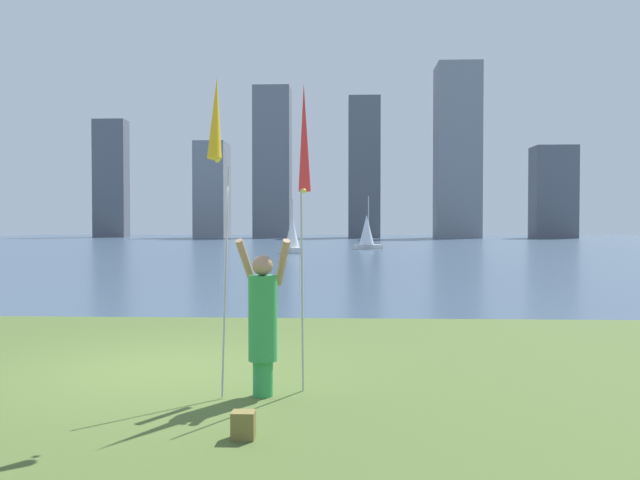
% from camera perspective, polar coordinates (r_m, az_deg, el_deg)
% --- Properties ---
extents(ground, '(120.00, 138.00, 0.12)m').
position_cam_1_polar(ground, '(59.85, -0.18, -0.62)').
color(ground, '#475B28').
extents(person, '(0.69, 0.51, 1.87)m').
position_cam_1_polar(person, '(7.60, -5.17, -7.07)').
color(person, green).
rests_on(person, ground).
extents(kite_flag_left, '(0.16, 0.93, 3.69)m').
position_cam_1_polar(kite_flag_left, '(7.26, -9.32, 9.90)').
color(kite_flag_left, '#B2B2B7').
rests_on(kite_flag_left, ground).
extents(kite_flag_right, '(0.16, 0.74, 3.79)m').
position_cam_1_polar(kite_flag_right, '(7.99, -1.44, 8.65)').
color(kite_flag_right, '#B2B2B7').
rests_on(kite_flag_right, ground).
extents(bag, '(0.22, 0.18, 0.26)m').
position_cam_1_polar(bag, '(6.31, -6.91, -16.21)').
color(bag, olive).
rests_on(bag, ground).
extents(sailboat_2, '(1.41, 2.19, 3.86)m').
position_cam_1_polar(sailboat_2, '(45.44, -2.51, 0.38)').
color(sailboat_2, silver).
rests_on(sailboat_2, ground).
extents(sailboat_5, '(2.48, 1.90, 4.41)m').
position_cam_1_polar(sailboat_5, '(52.70, 4.24, 0.71)').
color(sailboat_5, silver).
rests_on(sailboat_5, ground).
extents(skyline_tower_0, '(5.18, 3.02, 19.09)m').
position_cam_1_polar(skyline_tower_0, '(109.19, -18.29, 5.26)').
color(skyline_tower_0, '#565B66').
rests_on(skyline_tower_0, ground).
extents(skyline_tower_1, '(4.76, 6.54, 14.84)m').
position_cam_1_polar(skyline_tower_1, '(100.83, -9.67, 4.43)').
color(skyline_tower_1, gray).
rests_on(skyline_tower_1, ground).
extents(skyline_tower_2, '(5.64, 4.92, 23.27)m').
position_cam_1_polar(skyline_tower_2, '(99.30, -4.30, 6.93)').
color(skyline_tower_2, slate).
rests_on(skyline_tower_2, ground).
extents(skyline_tower_3, '(4.87, 7.88, 21.77)m').
position_cam_1_polar(skyline_tower_3, '(101.01, 3.97, 6.41)').
color(skyline_tower_3, '#565B66').
rests_on(skyline_tower_3, ground).
extents(skyline_tower_4, '(6.55, 6.40, 26.50)m').
position_cam_1_polar(skyline_tower_4, '(100.29, 12.25, 7.77)').
color(skyline_tower_4, gray).
rests_on(skyline_tower_4, ground).
extents(skyline_tower_5, '(6.24, 4.75, 13.97)m').
position_cam_1_polar(skyline_tower_5, '(103.15, 20.26, 4.05)').
color(skyline_tower_5, '#565B66').
rests_on(skyline_tower_5, ground).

